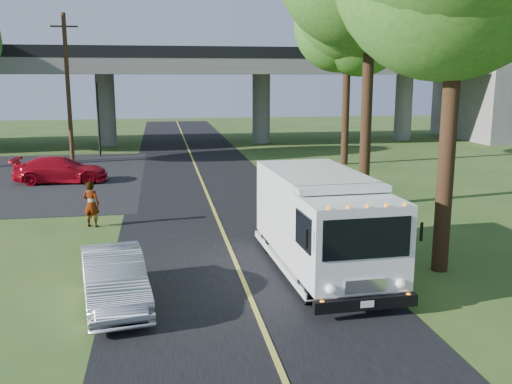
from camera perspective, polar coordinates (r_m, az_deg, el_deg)
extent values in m
plane|color=#2C501C|center=(14.18, -0.69, -10.35)|extent=(120.00, 120.00, 0.00)
cube|color=black|center=(23.69, -4.44, -1.36)|extent=(7.00, 90.00, 0.02)
cube|color=gold|center=(23.68, -4.45, -1.31)|extent=(0.12, 90.00, 0.01)
cube|color=slate|center=(45.05, -7.18, 12.37)|extent=(50.00, 9.00, 1.20)
cube|color=black|center=(40.68, -6.93, 13.74)|extent=(50.00, 0.25, 0.80)
cube|color=black|center=(49.47, -7.44, 13.33)|extent=(50.00, 0.25, 0.80)
cube|color=slate|center=(52.54, 21.61, 8.26)|extent=(4.00, 10.00, 6.00)
cylinder|color=slate|center=(45.25, -14.76, 7.90)|extent=(1.40, 1.40, 5.40)
cylinder|color=slate|center=(45.79, 0.52, 8.31)|extent=(1.40, 1.40, 5.40)
cylinder|color=slate|center=(49.32, 14.53, 8.18)|extent=(1.40, 1.40, 5.40)
cylinder|color=black|center=(39.30, -15.50, 7.22)|extent=(0.14, 0.14, 5.20)
imported|color=black|center=(39.21, -15.66, 10.13)|extent=(0.18, 0.22, 1.10)
cylinder|color=#472D19|center=(37.41, -18.28, 9.78)|extent=(0.26, 0.26, 9.00)
cube|color=#472D19|center=(37.52, -18.65, 15.42)|extent=(1.60, 0.10, 0.10)
cylinder|color=#382314|center=(16.00, 18.61, 4.53)|extent=(0.44, 0.44, 7.00)
cylinder|color=#382314|center=(23.53, 10.99, 7.84)|extent=(0.44, 0.44, 7.70)
cylinder|color=#382314|center=(34.85, 8.96, 8.19)|extent=(0.44, 0.44, 6.65)
sphere|color=#26691B|center=(34.92, 9.22, 16.20)|extent=(5.58, 5.58, 5.58)
sphere|color=#26691B|center=(34.73, 10.27, 16.68)|extent=(4.96, 4.96, 4.96)
cube|color=white|center=(16.16, 5.70, -1.65)|extent=(2.49, 4.34, 2.17)
cube|color=white|center=(13.46, 9.55, -4.88)|extent=(2.39, 1.83, 1.98)
cube|color=black|center=(12.62, 11.01, -4.56)|extent=(2.03, 0.16, 0.92)
cube|color=black|center=(13.02, 10.92, -10.89)|extent=(2.42, 0.27, 0.27)
cube|color=white|center=(16.16, 6.02, -6.53)|extent=(2.55, 5.69, 0.17)
cylinder|color=black|center=(13.66, 5.20, -9.31)|extent=(0.31, 0.88, 0.87)
cylinder|color=black|center=(14.34, 12.83, -8.54)|extent=(0.31, 0.88, 0.87)
cylinder|color=black|center=(17.37, 1.26, -4.68)|extent=(0.31, 0.88, 0.87)
cylinder|color=black|center=(17.91, 7.42, -4.27)|extent=(0.31, 0.88, 0.87)
imported|color=#B70B1A|center=(30.24, -18.94, 2.13)|extent=(4.60, 1.94, 1.33)
imported|color=#9A9DA2|center=(13.86, -14.03, -8.39)|extent=(1.96, 4.08, 1.29)
imported|color=gray|center=(21.01, -16.15, -1.17)|extent=(0.70, 0.58, 1.65)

